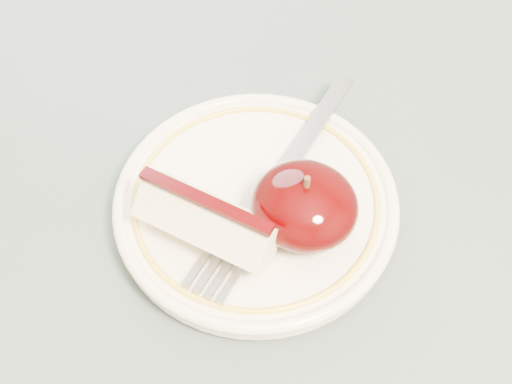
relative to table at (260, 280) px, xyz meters
The scene contains 5 objects.
table is the anchor object (origin of this frame).
plate 0.10m from the table, 162.79° to the left, with size 0.19×0.19×0.02m.
apple_half 0.13m from the table, ahead, with size 0.07×0.06×0.05m.
apple_wedge 0.13m from the table, 113.98° to the right, with size 0.09×0.04×0.04m.
fork 0.11m from the table, 80.11° to the left, with size 0.03×0.20×0.00m.
Camera 1 is at (0.12, -0.23, 1.15)m, focal length 50.00 mm.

